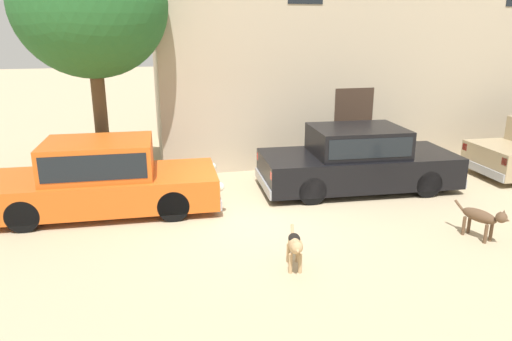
{
  "coord_description": "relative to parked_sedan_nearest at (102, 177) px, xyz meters",
  "views": [
    {
      "loc": [
        -2.0,
        -8.58,
        3.62
      ],
      "look_at": [
        0.06,
        0.2,
        0.9
      ],
      "focal_mm": 33.16,
      "sensor_mm": 36.0,
      "label": 1
    }
  ],
  "objects": [
    {
      "name": "stray_dog_tan",
      "position": [
        6.63,
        -2.98,
        -0.31
      ],
      "size": [
        0.44,
        1.03,
        0.66
      ],
      "rotation": [
        0.0,
        0.0,
        5.05
      ],
      "color": "brown",
      "rests_on": "ground_plane"
    },
    {
      "name": "parked_sedan_nearest",
      "position": [
        0.0,
        0.0,
        0.0
      ],
      "size": [
        4.76,
        1.97,
        1.49
      ],
      "rotation": [
        0.0,
        0.0,
        -0.04
      ],
      "color": "#D15619",
      "rests_on": "ground_plane"
    },
    {
      "name": "apartment_block",
      "position": [
        8.59,
        4.62,
        2.78
      ],
      "size": [
        14.59,
        5.05,
        7.03
      ],
      "color": "tan",
      "rests_on": "ground_plane"
    },
    {
      "name": "parked_sedan_second",
      "position": [
        5.65,
        0.14,
        -0.01
      ],
      "size": [
        4.68,
        2.09,
        1.47
      ],
      "rotation": [
        0.0,
        0.0,
        -0.06
      ],
      "color": "black",
      "rests_on": "ground_plane"
    },
    {
      "name": "stray_dog_spotted",
      "position": [
        3.06,
        -3.25,
        -0.32
      ],
      "size": [
        0.31,
        0.91,
        0.63
      ],
      "rotation": [
        0.0,
        0.0,
        4.51
      ],
      "color": "tan",
      "rests_on": "ground_plane"
    },
    {
      "name": "ground_plane",
      "position": [
        2.96,
        -1.02,
        -0.73
      ],
      "size": [
        80.0,
        80.0,
        0.0
      ],
      "primitive_type": "plane",
      "color": "tan"
    },
    {
      "name": "acacia_tree_left",
      "position": [
        -0.07,
        1.71,
        3.37
      ],
      "size": [
        3.34,
        3.0,
        5.7
      ],
      "color": "brown",
      "rests_on": "ground_plane"
    }
  ]
}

